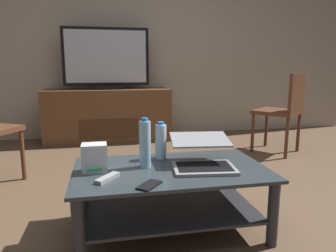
{
  "coord_description": "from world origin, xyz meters",
  "views": [
    {
      "loc": [
        -0.5,
        -1.87,
        0.95
      ],
      "look_at": [
        -0.06,
        0.31,
        0.53
      ],
      "focal_mm": 33.36,
      "sensor_mm": 36.0,
      "label": 1
    }
  ],
  "objects": [
    {
      "name": "water_bottle_far",
      "position": [
        -0.16,
        0.01,
        0.49
      ],
      "size": [
        0.07,
        0.07,
        0.24
      ],
      "color": "silver",
      "rests_on": "coffee_table"
    },
    {
      "name": "water_bottle_near",
      "position": [
        -0.28,
        -0.14,
        0.52
      ],
      "size": [
        0.07,
        0.07,
        0.29
      ],
      "color": "#99C6E5",
      "rests_on": "coffee_table"
    },
    {
      "name": "media_cabinet",
      "position": [
        -0.46,
        2.25,
        0.34
      ],
      "size": [
        1.59,
        0.52,
        0.67
      ],
      "color": "brown",
      "rests_on": "ground"
    },
    {
      "name": "cell_phone",
      "position": [
        -0.3,
        -0.44,
        0.39
      ],
      "size": [
        0.14,
        0.15,
        0.01
      ],
      "primitive_type": "cube",
      "rotation": [
        0.0,
        0.0,
        -0.68
      ],
      "color": "black",
      "rests_on": "coffee_table"
    },
    {
      "name": "coffee_table",
      "position": [
        -0.14,
        -0.19,
        0.26
      ],
      "size": [
        1.1,
        0.64,
        0.38
      ],
      "color": "#2D383D",
      "rests_on": "ground"
    },
    {
      "name": "dining_chair",
      "position": [
        1.43,
        1.21,
        0.51
      ],
      "size": [
        0.62,
        0.62,
        0.89
      ],
      "color": "#59331E",
      "rests_on": "ground"
    },
    {
      "name": "television",
      "position": [
        -0.46,
        2.23,
        1.04
      ],
      "size": [
        1.07,
        0.2,
        0.77
      ],
      "color": "black",
      "rests_on": "media_cabinet"
    },
    {
      "name": "ground_plane",
      "position": [
        0.0,
        0.0,
        0.0
      ],
      "size": [
        7.68,
        7.68,
        0.0
      ],
      "primitive_type": "plane",
      "color": "brown"
    },
    {
      "name": "back_wall",
      "position": [
        0.0,
        2.57,
        1.4
      ],
      "size": [
        6.4,
        0.12,
        2.8
      ],
      "primitive_type": "cube",
      "color": "#B2A38C",
      "rests_on": "ground"
    },
    {
      "name": "router_box",
      "position": [
        -0.57,
        -0.17,
        0.46
      ],
      "size": [
        0.14,
        0.11,
        0.16
      ],
      "color": "silver",
      "rests_on": "coffee_table"
    },
    {
      "name": "tv_remote",
      "position": [
        -0.5,
        -0.31,
        0.39
      ],
      "size": [
        0.13,
        0.15,
        0.02
      ],
      "primitive_type": "cube",
      "rotation": [
        0.0,
        0.0,
        -0.67
      ],
      "color": "#99999E",
      "rests_on": "coffee_table"
    },
    {
      "name": "laptop",
      "position": [
        0.04,
        -0.2,
        0.44
      ],
      "size": [
        0.39,
        0.43,
        0.16
      ],
      "color": "gray",
      "rests_on": "coffee_table"
    }
  ]
}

